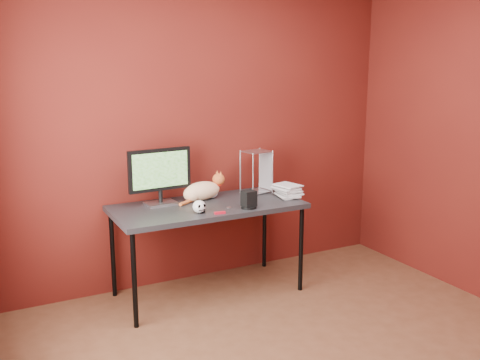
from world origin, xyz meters
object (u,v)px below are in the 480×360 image
desk (208,211)px  skull_mug (199,207)px  monitor (160,174)px  book_stack (280,131)px  cat (203,190)px  speaker (249,200)px

desk → skull_mug: skull_mug is taller
skull_mug → monitor: bearing=110.1°
desk → skull_mug: 0.27m
book_stack → skull_mug: bearing=-169.6°
cat → book_stack: book_stack is taller
monitor → speaker: monitor is taller
monitor → cat: 0.40m
skull_mug → cat: bearing=57.9°
desk → monitor: size_ratio=2.89×
desk → speaker: bearing=-45.8°
speaker → book_stack: 0.66m
desk → book_stack: (0.63, -0.05, 0.60)m
monitor → skull_mug: 0.46m
monitor → skull_mug: size_ratio=5.20×
skull_mug → desk: bearing=47.1°
desk → book_stack: bearing=-4.9°
speaker → book_stack: (0.39, 0.19, 0.49)m
skull_mug → speaker: speaker is taller
desk → cat: 0.21m
monitor → skull_mug: bearing=-69.4°
cat → book_stack: size_ratio=0.41×
desk → cat: (0.03, 0.16, 0.13)m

